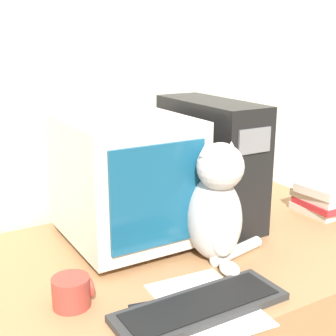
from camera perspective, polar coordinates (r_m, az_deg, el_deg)
name	(u,v)px	position (r m, az deg, el deg)	size (l,w,h in m)	color
wall_back	(120,64)	(1.75, -5.90, 12.50)	(7.00, 0.05, 2.50)	beige
crt_monitor	(126,179)	(1.46, -5.13, -1.34)	(0.36, 0.42, 0.40)	beige
computer_tower	(210,161)	(1.63, 5.13, 0.79)	(0.17, 0.45, 0.43)	black
keyboard	(201,307)	(1.17, 4.03, -16.50)	(0.43, 0.15, 0.02)	#2D2D2D
cat	(216,209)	(1.35, 5.89, -4.99)	(0.26, 0.27, 0.36)	silver
book_stack	(320,199)	(1.81, 18.09, -3.58)	(0.15, 0.20, 0.11)	beige
pen	(155,302)	(1.20, -1.62, -15.99)	(0.13, 0.04, 0.01)	black
paper_sheet	(207,304)	(1.20, 4.75, -16.21)	(0.24, 0.31, 0.00)	white
mug	(72,292)	(1.19, -11.61, -14.56)	(0.10, 0.09, 0.08)	#9E382D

